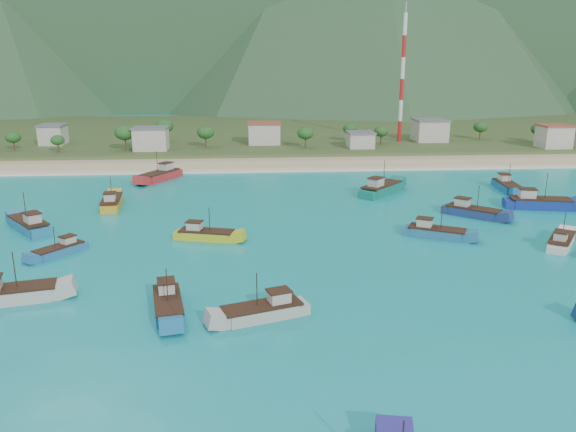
{
  "coord_description": "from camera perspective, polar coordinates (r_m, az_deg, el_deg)",
  "views": [
    {
      "loc": [
        -7.57,
        -67.68,
        27.28
      ],
      "look_at": [
        -1.4,
        18.0,
        3.0
      ],
      "focal_mm": 35.0,
      "sensor_mm": 36.0,
      "label": 1
    }
  ],
  "objects": [
    {
      "name": "boat_2",
      "position": [
        87.37,
        -22.16,
        -3.3
      ],
      "size": [
        6.86,
        7.77,
        4.75
      ],
      "rotation": [
        0.0,
        0.0,
        2.47
      ],
      "color": "#25659F",
      "rests_on": "ground"
    },
    {
      "name": "boat_21",
      "position": [
        111.41,
        -17.47,
        1.27
      ],
      "size": [
        4.39,
        10.95,
        6.29
      ],
      "rotation": [
        0.0,
        0.0,
        0.12
      ],
      "color": "gold",
      "rests_on": "ground"
    },
    {
      "name": "boat_23",
      "position": [
        105.21,
        18.21,
        0.35
      ],
      "size": [
        9.8,
        9.09,
        6.11
      ],
      "rotation": [
        0.0,
        0.0,
        4.0
      ],
      "color": "navy",
      "rests_on": "ground"
    },
    {
      "name": "boat_8",
      "position": [
        93.67,
        26.01,
        -2.42
      ],
      "size": [
        7.79,
        9.03,
        5.48
      ],
      "rotation": [
        0.0,
        0.0,
        5.63
      ],
      "color": "silver",
      "rests_on": "ground"
    },
    {
      "name": "boat_30",
      "position": [
        91.4,
        14.75,
        -1.69
      ],
      "size": [
        9.98,
        7.06,
        5.76
      ],
      "rotation": [
        0.0,
        0.0,
        4.23
      ],
      "color": "#24668D",
      "rests_on": "ground"
    },
    {
      "name": "boat_28",
      "position": [
        118.09,
        9.44,
        2.68
      ],
      "size": [
        11.14,
        11.65,
        7.36
      ],
      "rotation": [
        0.0,
        0.0,
        5.54
      ],
      "color": "#106C5A",
      "rests_on": "ground"
    },
    {
      "name": "boat_7",
      "position": [
        133.35,
        -12.82,
        3.98
      ],
      "size": [
        9.22,
        12.27,
        7.16
      ],
      "rotation": [
        0.0,
        0.0,
        2.61
      ],
      "color": "red",
      "rests_on": "ground"
    },
    {
      "name": "boat_26",
      "position": [
        128.6,
        21.33,
        2.78
      ],
      "size": [
        3.95,
        10.79,
        6.25
      ],
      "rotation": [
        0.0,
        0.0,
        3.06
      ],
      "color": "#185C98",
      "rests_on": "ground"
    },
    {
      "name": "surf_line",
      "position": [
        140.07,
        -0.95,
        4.55
      ],
      "size": [
        400.0,
        2.5,
        0.08
      ],
      "primitive_type": "cube",
      "color": "white",
      "rests_on": "ground"
    },
    {
      "name": "land",
      "position": [
        209.6,
        -2.04,
        8.29
      ],
      "size": [
        400.0,
        110.0,
        2.4
      ],
      "primitive_type": "cube",
      "color": "#385123",
      "rests_on": "ground"
    },
    {
      "name": "boat_18",
      "position": [
        101.03,
        -24.81,
        -0.9
      ],
      "size": [
        9.66,
        10.9,
        6.67
      ],
      "rotation": [
        0.0,
        0.0,
        0.67
      ],
      "color": "teal",
      "rests_on": "ground"
    },
    {
      "name": "radio_tower",
      "position": [
        182.28,
        11.53,
        13.49
      ],
      "size": [
        1.2,
        1.2,
        38.72
      ],
      "color": "red",
      "rests_on": "ground"
    },
    {
      "name": "boat_13",
      "position": [
        73.01,
        -26.39,
        -7.24
      ],
      "size": [
        11.32,
        5.58,
        6.42
      ],
      "rotation": [
        0.0,
        0.0,
        4.94
      ],
      "color": "#B7B2A7",
      "rests_on": "ground"
    },
    {
      "name": "boat_5",
      "position": [
        64.75,
        -12.1,
        -8.87
      ],
      "size": [
        4.67,
        10.13,
        5.77
      ],
      "rotation": [
        0.0,
        0.0,
        3.33
      ],
      "color": "#1C679E",
      "rests_on": "ground"
    },
    {
      "name": "boat_4",
      "position": [
        61.83,
        -2.47,
        -9.74
      ],
      "size": [
        10.15,
        5.87,
        5.76
      ],
      "rotation": [
        0.0,
        0.0,
        1.9
      ],
      "color": "#B2A9A1",
      "rests_on": "ground"
    },
    {
      "name": "boat_20",
      "position": [
        88.19,
        -8.38,
        -1.98
      ],
      "size": [
        9.87,
        5.15,
        5.6
      ],
      "rotation": [
        0.0,
        0.0,
        4.45
      ],
      "color": "gold",
      "rests_on": "ground"
    },
    {
      "name": "beach",
      "position": [
        149.39,
        -1.15,
        5.26
      ],
      "size": [
        400.0,
        18.0,
        1.2
      ],
      "primitive_type": "cube",
      "color": "beige",
      "rests_on": "ground"
    },
    {
      "name": "vegetation",
      "position": [
        172.08,
        -2.51,
        8.38
      ],
      "size": [
        280.14,
        25.91,
        9.07
      ],
      "color": "#235623",
      "rests_on": "ground"
    },
    {
      "name": "ground",
      "position": [
        73.36,
        2.11,
        -6.06
      ],
      "size": [
        600.0,
        600.0,
        0.0
      ],
      "primitive_type": "plane",
      "color": "#0C8B81",
      "rests_on": "ground"
    },
    {
      "name": "village",
      "position": [
        172.22,
        0.8,
        8.21
      ],
      "size": [
        214.91,
        28.89,
        6.82
      ],
      "color": "beige",
      "rests_on": "ground"
    },
    {
      "name": "boat_19",
      "position": [
        115.25,
        24.11,
        1.16
      ],
      "size": [
        12.67,
        6.14,
        7.2
      ],
      "rotation": [
        0.0,
        0.0,
        4.5
      ],
      "color": "navy",
      "rests_on": "ground"
    }
  ]
}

